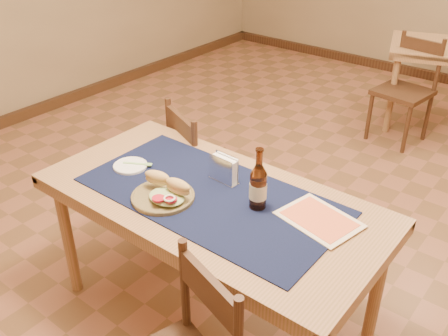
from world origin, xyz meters
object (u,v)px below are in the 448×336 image
Objects in this scene: chair_main_far at (205,170)px; beer_bottle at (258,186)px; main_table at (211,211)px; sandwich_plate at (165,193)px; napkin_holder at (224,170)px.

beer_bottle is (0.71, -0.48, 0.40)m from chair_main_far.
main_table is 0.24m from sandwich_plate.
beer_bottle reaches higher than napkin_holder.
beer_bottle reaches higher than chair_main_far.
chair_main_far reaches higher than main_table.
beer_bottle is (0.36, 0.21, 0.08)m from sandwich_plate.
chair_main_far is at bearing 139.18° from napkin_holder.
sandwich_plate reaches higher than main_table.
main_table is 10.47× the size of napkin_holder.
chair_main_far is 3.13× the size of sandwich_plate.
beer_bottle is at bearing -17.21° from napkin_holder.
sandwich_plate is 1.00× the size of beer_bottle.
sandwich_plate is (0.35, -0.68, 0.32)m from chair_main_far.
sandwich_plate is 1.87× the size of napkin_holder.
chair_main_far is 3.13× the size of beer_bottle.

